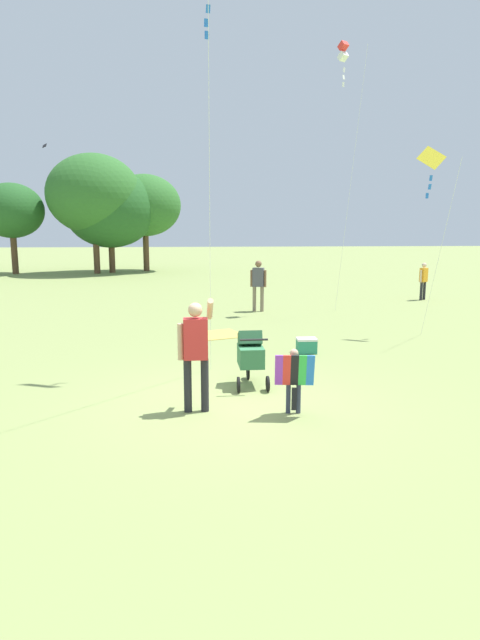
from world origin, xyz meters
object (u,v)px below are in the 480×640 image
Objects in this scene: person_adult_flyer at (196,347)px; cooler_box at (307,346)px; person_red_shirt at (423,278)px; person_sitting_far at (258,282)px; child_with_butterfly_kite at (294,375)px; stroller at (251,353)px; kite_green_novelty at (343,55)px; kite_orange_delta at (432,168)px; picnic_blanket at (216,335)px.

person_adult_flyer is 4.58m from cooler_box.
person_sitting_far is (-6.64, -2.25, 0.16)m from person_red_shirt.
person_adult_flyer reaches higher than person_sitting_far.
person_adult_flyer is (-1.51, 0.23, 0.42)m from child_with_butterfly_kite.
person_sitting_far is at bearing 82.93° from stroller.
person_sitting_far is at bearing 177.74° from kite_green_novelty.
kite_green_novelty reaches higher than cooler_box.
kite_orange_delta is 7.87m from person_red_shirt.
person_adult_flyer is 14.83m from person_red_shirt.
person_adult_flyer is at bearing -94.78° from picnic_blanket.
kite_orange_delta is at bearing 40.07° from stroller.
person_adult_flyer is 4.05× the size of cooler_box.
person_sitting_far reaches higher than cooler_box.
person_red_shirt is (7.16, 12.27, 0.22)m from child_with_butterfly_kite.
child_with_butterfly_kite is at bearing -103.95° from cooler_box.
person_sitting_far is 3.81× the size of cooler_box.
kite_green_novelty reaches higher than person_red_shirt.
person_red_shirt is at bearing 67.42° from kite_orange_delta.
person_red_shirt is 10.23m from picnic_blanket.
stroller is 2.42× the size of cooler_box.
picnic_blanket is at bearing 96.01° from stroller.
child_with_butterfly_kite is at bearing -8.77° from person_adult_flyer.
person_sitting_far is at bearing 68.30° from picnic_blanket.
child_with_butterfly_kite is 12.82m from kite_green_novelty.
person_red_shirt is at bearing 53.35° from cooler_box.
person_red_shirt is 1.09× the size of picnic_blanket.
kite_orange_delta is 5.68m from cooler_box.
picnic_blanket is (0.50, 5.93, -1.04)m from person_adult_flyer.
stroller is 2.88m from cooler_box.
kite_orange_delta is (4.45, 5.75, 3.68)m from child_with_butterfly_kite.
person_adult_flyer reaches higher than person_red_shirt.
person_adult_flyer is 0.21× the size of kite_green_novelty.
stroller is 0.64× the size of person_sitting_far.
person_sitting_far is at bearing -161.27° from person_red_shirt.
kite_green_novelty is 19.03× the size of cooler_box.
stroller reaches higher than cooler_box.
child_with_butterfly_kite is at bearing -71.31° from stroller.
stroller is at bearing -122.15° from cooler_box.
person_adult_flyer is at bearing -123.73° from cooler_box.
child_with_butterfly_kite is 0.78× the size of picnic_blanket.
kite_green_novelty is 5.00× the size of person_sitting_far.
person_sitting_far is at bearing 87.03° from child_with_butterfly_kite.
person_adult_flyer is 12.86m from kite_green_novelty.
stroller is at bearing -83.99° from picnic_blanket.
child_with_butterfly_kite and stroller have the same top height.
kite_green_novelty reaches higher than kite_orange_delta.
person_adult_flyer reaches higher than picnic_blanket.
person_sitting_far is 4.26m from picnic_blanket.
stroller is (0.98, 1.33, -0.44)m from person_adult_flyer.
picnic_blanket is (-8.17, -6.10, -0.84)m from person_red_shirt.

